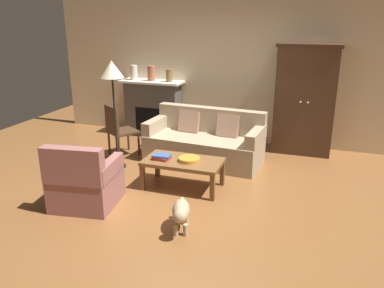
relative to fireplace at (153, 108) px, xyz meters
name	(u,v)px	position (x,y,z in m)	size (l,w,h in m)	color
ground_plane	(187,190)	(1.55, -2.30, -0.57)	(9.60, 9.60, 0.00)	brown
back_wall	(232,68)	(1.55, 0.25, 0.83)	(7.20, 0.10, 2.80)	beige
fireplace	(153,108)	(0.00, 0.00, 0.00)	(1.26, 0.48, 1.12)	#4C4947
armoire	(305,99)	(2.95, -0.08, 0.39)	(1.06, 0.57, 1.91)	#472D1E
couch	(205,143)	(1.44, -1.09, -0.25)	(1.97, 0.99, 0.86)	tan
coffee_table	(183,164)	(1.46, -2.23, -0.20)	(1.10, 0.60, 0.42)	brown
fruit_bowl	(189,159)	(1.56, -2.23, -0.12)	(0.30, 0.30, 0.05)	orange
book_stack	(161,157)	(1.17, -2.30, -0.11)	(0.26, 0.20, 0.07)	#B73833
mantel_vase_cream	(134,72)	(-0.38, -0.02, 0.70)	(0.15, 0.15, 0.29)	beige
mantel_vase_terracotta	(151,73)	(0.00, -0.02, 0.70)	(0.15, 0.15, 0.29)	#A86042
mantel_vase_bronze	(169,75)	(0.38, -0.02, 0.67)	(0.13, 0.13, 0.24)	olive
armchair_near_left	(85,183)	(0.46, -3.15, -0.25)	(0.87, 0.87, 0.88)	#935B56
side_chair_wooden	(118,128)	(-0.04, -1.35, -0.06)	(0.61, 0.61, 0.90)	#472D1E
floor_lamp	(112,76)	(0.19, -1.83, 0.91)	(0.36, 0.36, 1.71)	black
dog	(181,212)	(1.85, -3.36, -0.32)	(0.31, 0.55, 0.39)	tan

